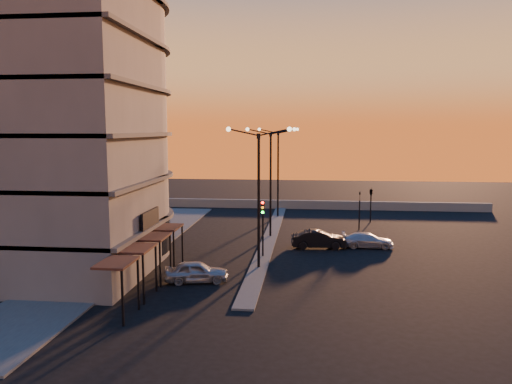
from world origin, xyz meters
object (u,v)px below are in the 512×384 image
object	(u,v)px
traffic_light_main	(263,219)
car_hatchback	(196,272)
streetlamp_mid	(271,173)
car_sedan	(319,239)
car_wagon	(368,240)

from	to	relation	value
traffic_light_main	car_hatchback	distance (m)	7.52
traffic_light_main	car_hatchback	xyz separation A→B (m)	(-3.50, -6.27, -2.23)
streetlamp_mid	car_hatchback	xyz separation A→B (m)	(-3.50, -13.40, -4.93)
car_sedan	car_hatchback	bearing A→B (deg)	136.59
streetlamp_mid	traffic_light_main	distance (m)	7.62
car_hatchback	car_sedan	world-z (taller)	car_sedan
car_hatchback	car_wagon	xyz separation A→B (m)	(11.50, 10.35, -0.07)
streetlamp_mid	car_sedan	xyz separation A→B (m)	(4.13, -3.65, -4.88)
car_hatchback	car_wagon	distance (m)	15.47
streetlamp_mid	car_wagon	distance (m)	9.92
traffic_light_main	car_sedan	bearing A→B (deg)	40.14
traffic_light_main	car_sedan	size ratio (longest dim) A/B	0.98
streetlamp_mid	traffic_light_main	bearing A→B (deg)	-90.00
traffic_light_main	car_hatchback	world-z (taller)	traffic_light_main
traffic_light_main	car_sedan	distance (m)	5.82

